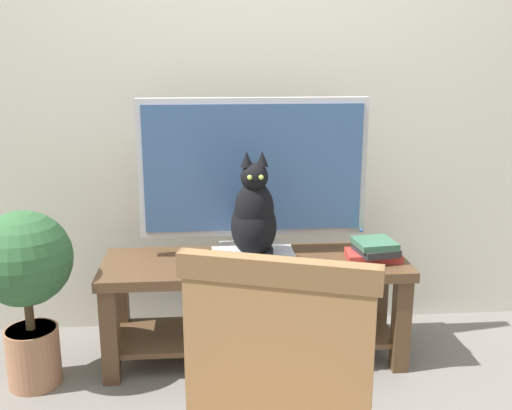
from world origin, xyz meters
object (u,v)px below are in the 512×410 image
object	(u,v)px
media_box	(254,262)
tv_stand	(255,291)
cat	(254,217)
tv	(253,172)
potted_plant	(25,276)
book_stack	(374,250)

from	to	relation	value
media_box	tv_stand	bearing A→B (deg)	82.07
cat	tv	bearing A→B (deg)	86.45
tv	tv_stand	bearing A→B (deg)	-90.01
tv	media_box	xyz separation A→B (m)	(-0.01, -0.19, -0.35)
tv_stand	tv	size ratio (longest dim) A/B	1.34
media_box	potted_plant	bearing A→B (deg)	-176.68
media_box	cat	distance (m)	0.20
tv_stand	book_stack	world-z (taller)	book_stack
cat	book_stack	distance (m)	0.58
cat	book_stack	xyz separation A→B (m)	(0.54, 0.07, -0.19)
tv_stand	tv	world-z (taller)	tv
tv	book_stack	size ratio (longest dim) A/B	4.12
tv_stand	cat	xyz separation A→B (m)	(-0.01, -0.11, 0.37)
cat	book_stack	bearing A→B (deg)	7.83
tv	cat	bearing A→B (deg)	-93.55
tv	book_stack	world-z (taller)	tv
tv_stand	book_stack	bearing A→B (deg)	-4.11
tv_stand	potted_plant	size ratio (longest dim) A/B	1.78
tv_stand	potted_plant	xyz separation A→B (m)	(-0.95, -0.15, 0.16)
tv_stand	potted_plant	bearing A→B (deg)	-170.80
tv	potted_plant	bearing A→B (deg)	-165.37
tv	book_stack	xyz separation A→B (m)	(0.53, -0.13, -0.34)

